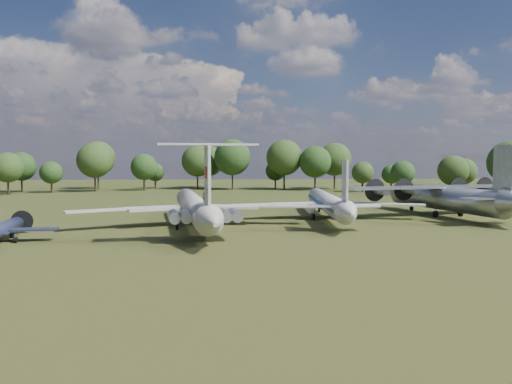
{
  "coord_description": "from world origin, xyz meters",
  "views": [
    {
      "loc": [
        5.86,
        -70.57,
        9.74
      ],
      "look_at": [
        10.53,
        -2.9,
        5.0
      ],
      "focal_mm": 35.0,
      "sensor_mm": 36.0,
      "label": 1
    }
  ],
  "objects_px": {
    "small_prop_west": "(2,232)",
    "il62_airliner": "(195,212)",
    "an12_transport": "(444,201)",
    "person_on_il62": "(205,197)",
    "tu104_jet": "(328,207)"
  },
  "relations": [
    {
      "from": "person_on_il62",
      "to": "small_prop_west",
      "type": "bearing_deg",
      "value": -7.28
    },
    {
      "from": "an12_transport",
      "to": "small_prop_west",
      "type": "bearing_deg",
      "value": -173.83
    },
    {
      "from": "small_prop_west",
      "to": "il62_airliner",
      "type": "bearing_deg",
      "value": 23.26
    },
    {
      "from": "an12_transport",
      "to": "small_prop_west",
      "type": "height_order",
      "value": "an12_transport"
    },
    {
      "from": "il62_airliner",
      "to": "tu104_jet",
      "type": "relative_size",
      "value": 1.12
    },
    {
      "from": "tu104_jet",
      "to": "an12_transport",
      "type": "bearing_deg",
      "value": 10.87
    },
    {
      "from": "tu104_jet",
      "to": "person_on_il62",
      "type": "bearing_deg",
      "value": -130.0
    },
    {
      "from": "tu104_jet",
      "to": "person_on_il62",
      "type": "xyz_separation_m",
      "value": [
        -18.61,
        -19.64,
        3.22
      ]
    },
    {
      "from": "small_prop_west",
      "to": "person_on_il62",
      "type": "bearing_deg",
      "value": -6.87
    },
    {
      "from": "tu104_jet",
      "to": "person_on_il62",
      "type": "distance_m",
      "value": 27.25
    },
    {
      "from": "an12_transport",
      "to": "tu104_jet",
      "type": "bearing_deg",
      "value": 174.63
    },
    {
      "from": "small_prop_west",
      "to": "person_on_il62",
      "type": "height_order",
      "value": "person_on_il62"
    },
    {
      "from": "an12_transport",
      "to": "person_on_il62",
      "type": "distance_m",
      "value": 44.61
    },
    {
      "from": "tu104_jet",
      "to": "an12_transport",
      "type": "distance_m",
      "value": 20.14
    },
    {
      "from": "il62_airliner",
      "to": "person_on_il62",
      "type": "xyz_separation_m",
      "value": [
        1.79,
        -12.16,
        3.03
      ]
    }
  ]
}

